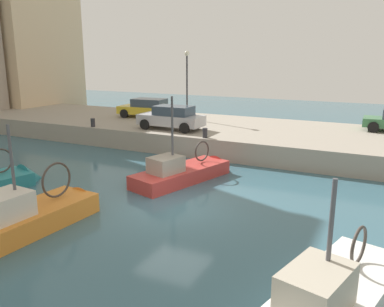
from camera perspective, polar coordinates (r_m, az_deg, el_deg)
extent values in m
plane|color=#386070|center=(15.67, -2.63, -7.60)|extent=(80.00, 80.00, 0.00)
cube|color=#9E9384|center=(25.78, 9.74, 2.22)|extent=(9.00, 56.00, 1.20)
cube|color=#BC3833|center=(18.73, -1.51, -3.94)|extent=(5.39, 3.10, 1.27)
cone|color=#BC3833|center=(20.81, 4.12, -2.14)|extent=(1.30, 1.71, 1.52)
cube|color=#896B4C|center=(18.56, -1.52, -2.26)|extent=(5.15, 2.91, 0.08)
cube|color=gray|center=(17.78, -3.76, -1.63)|extent=(1.68, 1.47, 0.75)
cylinder|color=#4C4C51|center=(17.77, -2.83, 2.68)|extent=(0.10, 0.10, 3.42)
torus|color=#3F3833|center=(19.41, 1.44, 0.35)|extent=(0.99, 0.37, 1.01)
sphere|color=white|center=(18.33, -6.97, -3.82)|extent=(0.32, 0.32, 0.32)
cube|color=orange|center=(14.72, -22.63, -10.20)|extent=(5.22, 2.19, 1.43)
cone|color=orange|center=(16.45, -14.57, -6.99)|extent=(1.02, 1.70, 1.64)
cube|color=#896B4C|center=(14.48, -22.87, -7.86)|extent=(5.01, 2.03, 0.08)
cube|color=beige|center=(13.95, -25.37, -6.90)|extent=(1.62, 1.37, 0.85)
cylinder|color=#4C4C51|center=(13.88, -24.27, -2.33)|extent=(0.10, 0.10, 3.02)
torus|color=#3F3833|center=(15.06, -18.82, -3.60)|extent=(1.30, 0.18, 1.30)
cone|color=white|center=(12.66, 24.78, -14.48)|extent=(1.28, 1.75, 1.57)
cube|color=#B2A893|center=(9.49, 18.84, -19.10)|extent=(6.06, 3.08, 0.08)
cube|color=#B7AD99|center=(8.69, 17.31, -18.29)|extent=(1.85, 1.47, 0.95)
cylinder|color=#4C4C51|center=(8.68, 19.09, -12.04)|extent=(0.10, 0.10, 2.73)
torus|color=#3F3833|center=(10.62, 22.76, -12.02)|extent=(0.97, 0.33, 0.98)
cone|color=teal|center=(20.38, -21.80, -3.47)|extent=(1.29, 1.84, 1.67)
torus|color=#3F3833|center=(19.50, -25.75, -0.95)|extent=(1.10, 0.36, 1.12)
cylinder|color=black|center=(26.35, 24.51, 3.45)|extent=(0.23, 0.64, 0.64)
cylinder|color=black|center=(28.02, 24.62, 4.00)|extent=(0.23, 0.64, 0.64)
cube|color=#B7B7BC|center=(25.06, -3.04, 4.83)|extent=(1.69, 4.16, 0.63)
cube|color=#384756|center=(24.88, -2.64, 6.17)|extent=(1.48, 2.33, 0.57)
cylinder|color=black|center=(25.14, -6.77, 4.17)|extent=(0.23, 0.64, 0.64)
cylinder|color=black|center=(26.52, -4.80, 4.72)|extent=(0.23, 0.64, 0.64)
cylinder|color=black|center=(23.73, -1.07, 3.68)|extent=(0.23, 0.64, 0.64)
cylinder|color=black|center=(25.18, 0.69, 4.28)|extent=(0.23, 0.64, 0.64)
cube|color=gold|center=(30.02, -6.47, 6.20)|extent=(2.04, 4.36, 0.56)
cube|color=#384756|center=(29.85, -6.14, 7.26)|extent=(1.69, 2.48, 0.57)
cylinder|color=black|center=(30.02, -9.67, 5.65)|extent=(0.27, 0.66, 0.64)
cylinder|color=black|center=(31.48, -8.05, 6.09)|extent=(0.27, 0.66, 0.64)
cylinder|color=black|center=(28.64, -4.71, 5.41)|extent=(0.27, 0.66, 0.64)
cylinder|color=black|center=(30.17, -3.26, 5.87)|extent=(0.27, 0.66, 0.64)
cylinder|color=#2D2D33|center=(22.46, 1.88, 2.97)|extent=(0.28, 0.28, 0.55)
cylinder|color=#2D2D33|center=(26.71, -14.01, 4.33)|extent=(0.28, 0.28, 0.55)
cylinder|color=#38383D|center=(28.97, -0.72, 9.40)|extent=(0.12, 0.12, 4.50)
sphere|color=#F2EACC|center=(28.87, -0.74, 14.15)|extent=(0.36, 0.36, 0.36)
cube|color=beige|center=(42.36, -22.71, 13.77)|extent=(8.31, 6.89, 12.76)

